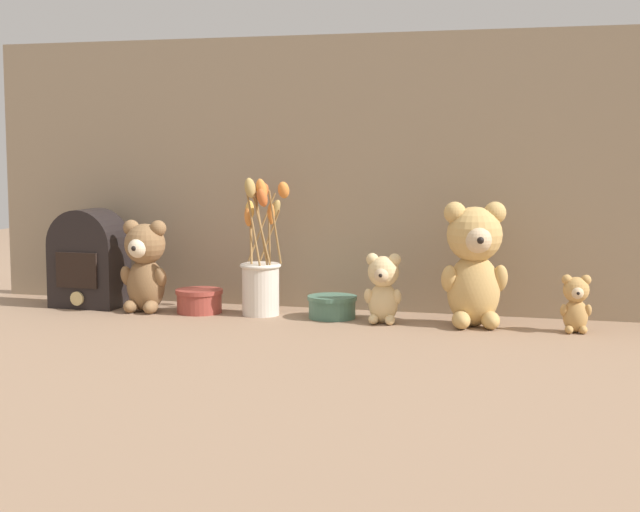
# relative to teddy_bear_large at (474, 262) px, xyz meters

# --- Properties ---
(ground_plane) EXTENTS (4.00, 4.00, 0.00)m
(ground_plane) POSITION_rel_teddy_bear_large_xyz_m (-0.33, -0.02, -0.13)
(ground_plane) COLOR #8E7056
(backdrop_wall) EXTENTS (1.69, 0.02, 0.62)m
(backdrop_wall) POSITION_rel_teddy_bear_large_xyz_m (-0.33, 0.15, 0.17)
(backdrop_wall) COLOR gray
(backdrop_wall) RESTS_ON ground
(teddy_bear_large) EXTENTS (0.14, 0.13, 0.26)m
(teddy_bear_large) POSITION_rel_teddy_bear_large_xyz_m (0.00, 0.00, 0.00)
(teddy_bear_large) COLOR tan
(teddy_bear_large) RESTS_ON ground
(teddy_bear_medium) EXTENTS (0.11, 0.10, 0.21)m
(teddy_bear_medium) POSITION_rel_teddy_bear_large_xyz_m (-0.73, -0.02, -0.03)
(teddy_bear_medium) COLOR olive
(teddy_bear_medium) RESTS_ON ground
(teddy_bear_small) EXTENTS (0.08, 0.07, 0.15)m
(teddy_bear_small) POSITION_rel_teddy_bear_large_xyz_m (-0.19, -0.01, -0.06)
(teddy_bear_small) COLOR #DBBC84
(teddy_bear_small) RESTS_ON ground
(teddy_bear_tiny) EXTENTS (0.06, 0.06, 0.12)m
(teddy_bear_tiny) POSITION_rel_teddy_bear_large_xyz_m (0.20, -0.01, -0.07)
(teddy_bear_tiny) COLOR tan
(teddy_bear_tiny) RESTS_ON ground
(flower_vase) EXTENTS (0.12, 0.15, 0.30)m
(flower_vase) POSITION_rel_teddy_bear_large_xyz_m (-0.47, 0.01, -0.04)
(flower_vase) COLOR silver
(flower_vase) RESTS_ON ground
(vintage_radio) EXTENTS (0.16, 0.11, 0.23)m
(vintage_radio) POSITION_rel_teddy_bear_large_xyz_m (-0.89, 0.02, -0.02)
(vintage_radio) COLOR black
(vintage_radio) RESTS_ON ground
(decorative_tin_tall) EXTENTS (0.11, 0.11, 0.05)m
(decorative_tin_tall) POSITION_rel_teddy_bear_large_xyz_m (-0.31, 0.02, -0.11)
(decorative_tin_tall) COLOR #47705B
(decorative_tin_tall) RESTS_ON ground
(decorative_tin_short) EXTENTS (0.11, 0.11, 0.05)m
(decorative_tin_short) POSITION_rel_teddy_bear_large_xyz_m (-0.61, 0.00, -0.11)
(decorative_tin_short) COLOR #993D33
(decorative_tin_short) RESTS_ON ground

